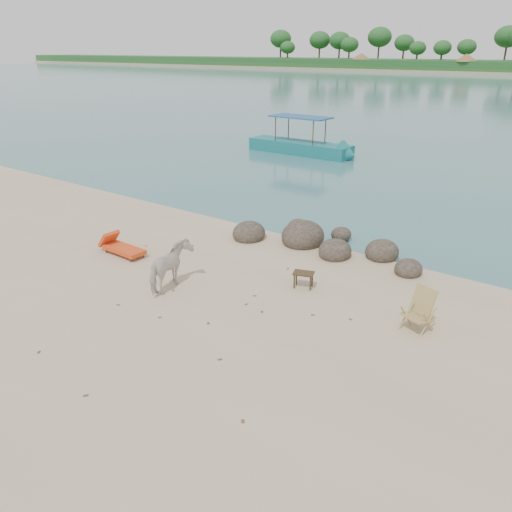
{
  "coord_description": "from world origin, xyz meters",
  "views": [
    {
      "loc": [
        7.51,
        -7.68,
        6.01
      ],
      "look_at": [
        0.46,
        2.0,
        1.0
      ],
      "focal_mm": 35.0,
      "sensor_mm": 36.0,
      "label": 1
    }
  ],
  "objects_px": {
    "cow": "(171,268)",
    "boulders": "(316,242)",
    "boat_near": "(300,123)",
    "side_table": "(303,281)",
    "deck_chair": "(418,313)",
    "lounge_chair": "(124,248)"
  },
  "relations": [
    {
      "from": "boulders",
      "to": "boat_near",
      "type": "bearing_deg",
      "value": 123.37
    },
    {
      "from": "deck_chair",
      "to": "boat_near",
      "type": "relative_size",
      "value": 0.13
    },
    {
      "from": "boulders",
      "to": "lounge_chair",
      "type": "distance_m",
      "value": 6.09
    },
    {
      "from": "boat_near",
      "to": "boulders",
      "type": "bearing_deg",
      "value": -55.71
    },
    {
      "from": "deck_chair",
      "to": "boat_near",
      "type": "xyz_separation_m",
      "value": [
        -13.19,
        16.48,
        1.34
      ]
    },
    {
      "from": "cow",
      "to": "boulders",
      "type": "bearing_deg",
      "value": -122.13
    },
    {
      "from": "side_table",
      "to": "boat_near",
      "type": "bearing_deg",
      "value": 102.78
    },
    {
      "from": "lounge_chair",
      "to": "side_table",
      "type": "bearing_deg",
      "value": 14.72
    },
    {
      "from": "boulders",
      "to": "cow",
      "type": "relative_size",
      "value": 4.26
    },
    {
      "from": "side_table",
      "to": "boat_near",
      "type": "height_order",
      "value": "boat_near"
    },
    {
      "from": "deck_chair",
      "to": "boat_near",
      "type": "bearing_deg",
      "value": 148.94
    },
    {
      "from": "deck_chair",
      "to": "lounge_chair",
      "type": "bearing_deg",
      "value": -153.74
    },
    {
      "from": "boat_near",
      "to": "cow",
      "type": "bearing_deg",
      "value": -67.66
    },
    {
      "from": "side_table",
      "to": "boat_near",
      "type": "relative_size",
      "value": 0.07
    },
    {
      "from": "side_table",
      "to": "lounge_chair",
      "type": "distance_m",
      "value": 5.85
    },
    {
      "from": "boat_near",
      "to": "lounge_chair",
      "type": "bearing_deg",
      "value": -75.3
    },
    {
      "from": "lounge_chair",
      "to": "deck_chair",
      "type": "height_order",
      "value": "deck_chair"
    },
    {
      "from": "boulders",
      "to": "deck_chair",
      "type": "distance_m",
      "value": 5.46
    },
    {
      "from": "side_table",
      "to": "deck_chair",
      "type": "xyz_separation_m",
      "value": [
        3.23,
        -0.38,
        0.26
      ]
    },
    {
      "from": "cow",
      "to": "side_table",
      "type": "distance_m",
      "value": 3.56
    },
    {
      "from": "side_table",
      "to": "lounge_chair",
      "type": "bearing_deg",
      "value": 174.02
    },
    {
      "from": "cow",
      "to": "lounge_chair",
      "type": "relative_size",
      "value": 0.82
    }
  ]
}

